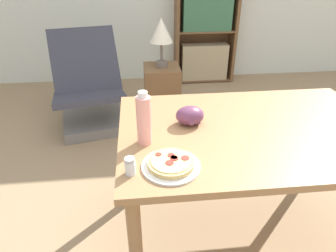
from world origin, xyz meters
name	(u,v)px	position (x,y,z in m)	size (l,w,h in m)	color
ground_plane	(231,222)	(0.00, 0.00, 0.00)	(14.00, 14.00, 0.00)	#9E7F5B
dining_table	(251,143)	(0.02, -0.07, 0.65)	(1.34, 0.88, 0.74)	#A37549
pizza_on_plate	(171,164)	(-0.43, -0.34, 0.75)	(0.24, 0.24, 0.04)	white
grape_bunch	(190,116)	(-0.29, 0.01, 0.79)	(0.14, 0.12, 0.10)	#6B3856
drink_bottle	(144,120)	(-0.53, -0.14, 0.86)	(0.07, 0.07, 0.25)	pink
salt_shaker	(130,166)	(-0.59, -0.36, 0.78)	(0.04, 0.04, 0.07)	white
lounge_chair_near	(90,98)	(-1.01, 1.38, 0.29)	(0.74, 0.87, 0.88)	slate
bookshelf	(205,35)	(0.32, 2.46, 0.60)	(0.76, 0.27, 1.30)	brown
side_table	(162,94)	(-0.32, 1.43, 0.28)	(0.34, 0.34, 0.56)	brown
table_lamp	(161,33)	(-0.32, 1.43, 0.87)	(0.21, 0.21, 0.45)	#665B51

